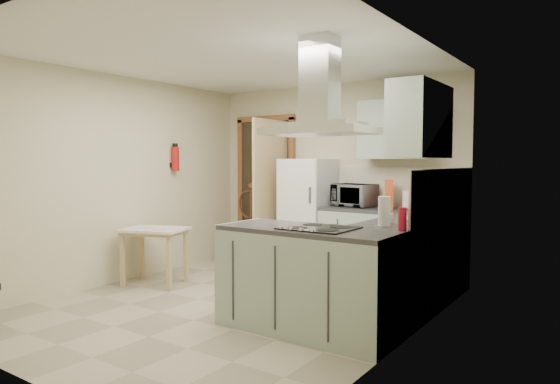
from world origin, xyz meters
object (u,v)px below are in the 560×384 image
Objects in this scene: drop_leaf_table at (155,256)px; microwave at (354,195)px; bentwood_chair at (242,231)px; extractor_hood at (320,131)px; fridge at (308,216)px; peninsula at (309,280)px.

drop_leaf_table is 2.56m from microwave.
bentwood_chair is at bearing -161.94° from microwave.
microwave is (-0.69, 2.05, -0.68)m from extractor_hood.
fridge is 2.03m from drop_leaf_table.
peninsula is at bearing -28.42° from bentwood_chair.
microwave is (1.64, 0.23, 0.56)m from bentwood_chair.
peninsula is 3.01× the size of microwave.
peninsula is 2.40m from drop_leaf_table.
extractor_hood reaches higher than bentwood_chair.
extractor_hood is 2.85m from drop_leaf_table.
microwave is (-0.59, 2.05, 0.59)m from peninsula.
bentwood_chair is at bearing 140.72° from peninsula.
extractor_hood is (0.10, 0.00, 1.27)m from peninsula.
fridge is at bearing 123.79° from extractor_hood.
drop_leaf_table is (-2.47, 0.35, -1.38)m from extractor_hood.
drop_leaf_table is at bearing -126.23° from microwave.
drop_leaf_table is at bearing 171.50° from peninsula.
fridge is 1.67× the size of extractor_hood.
bentwood_chair is at bearing 65.66° from drop_leaf_table.
drop_leaf_table is (-2.37, 0.35, -0.11)m from peninsula.
microwave is at bearing 106.04° from peninsula.
fridge reaches higher than peninsula.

